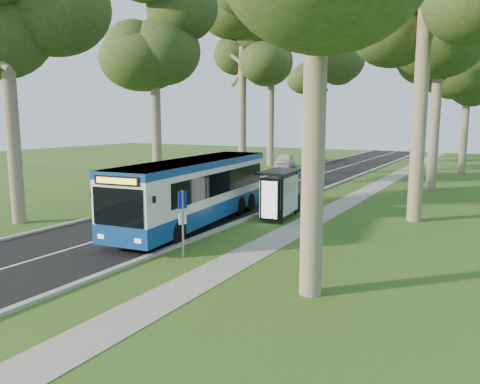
# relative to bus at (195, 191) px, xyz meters

# --- Properties ---
(ground) EXTENTS (120.00, 120.00, 0.00)m
(ground) POSITION_rel_bus_xyz_m (1.66, 0.01, -1.64)
(ground) COLOR #2F5B1C
(ground) RESTS_ON ground
(road) EXTENTS (7.00, 100.00, 0.02)m
(road) POSITION_rel_bus_xyz_m (-1.84, 10.01, -1.63)
(road) COLOR black
(road) RESTS_ON ground
(kerb_east) EXTENTS (0.25, 100.00, 0.12)m
(kerb_east) POSITION_rel_bus_xyz_m (1.66, 10.01, -1.58)
(kerb_east) COLOR #9E9B93
(kerb_east) RESTS_ON ground
(kerb_west) EXTENTS (0.25, 100.00, 0.12)m
(kerb_west) POSITION_rel_bus_xyz_m (-5.34, 10.01, -1.58)
(kerb_west) COLOR #9E9B93
(kerb_west) RESTS_ON ground
(centre_line) EXTENTS (0.12, 100.00, 0.00)m
(centre_line) POSITION_rel_bus_xyz_m (-1.84, 10.01, -1.61)
(centre_line) COLOR white
(centre_line) RESTS_ON road
(footpath) EXTENTS (1.50, 100.00, 0.02)m
(footpath) POSITION_rel_bus_xyz_m (4.66, 10.01, -1.63)
(footpath) COLOR gray
(footpath) RESTS_ON ground
(bus) EXTENTS (3.70, 12.12, 3.16)m
(bus) POSITION_rel_bus_xyz_m (0.00, 0.00, 0.00)
(bus) COLOR white
(bus) RESTS_ON ground
(bus_stop_sign) EXTENTS (0.17, 0.34, 2.53)m
(bus_stop_sign) POSITION_rel_bus_xyz_m (2.76, -4.84, -0.06)
(bus_stop_sign) COLOR gray
(bus_stop_sign) RESTS_ON ground
(bus_shelter) EXTENTS (1.85, 3.03, 2.48)m
(bus_shelter) POSITION_rel_bus_xyz_m (3.05, 2.88, 0.11)
(bus_shelter) COLOR black
(bus_shelter) RESTS_ON ground
(litter_bin) EXTENTS (0.56, 0.56, 0.97)m
(litter_bin) POSITION_rel_bus_xyz_m (3.04, 5.33, -1.14)
(litter_bin) COLOR black
(litter_bin) RESTS_ON ground
(car_white) EXTENTS (2.85, 4.77, 1.52)m
(car_white) POSITION_rel_bus_xyz_m (-6.96, 26.54, -0.88)
(car_white) COLOR silver
(car_white) RESTS_ON ground
(car_silver) EXTENTS (3.25, 5.14, 1.60)m
(car_silver) POSITION_rel_bus_xyz_m (-7.52, 35.45, -0.84)
(car_silver) COLOR #A7A9AF
(car_silver) RESTS_ON ground
(tree_west_a) EXTENTS (5.20, 5.20, 13.63)m
(tree_west_a) POSITION_rel_bus_xyz_m (-7.84, -3.99, 8.47)
(tree_west_a) COLOR #7A6B56
(tree_west_a) RESTS_ON ground
(tree_west_b) EXTENTS (5.20, 5.20, 15.69)m
(tree_west_b) POSITION_rel_bus_xyz_m (-8.84, 8.01, 9.98)
(tree_west_b) COLOR #7A6B56
(tree_west_b) RESTS_ON ground
(tree_west_c) EXTENTS (5.20, 5.20, 15.45)m
(tree_west_c) POSITION_rel_bus_xyz_m (-7.34, 18.01, 9.81)
(tree_west_c) COLOR #7A6B56
(tree_west_c) RESTS_ON ground
(tree_west_d) EXTENTS (5.20, 5.20, 19.05)m
(tree_west_d) POSITION_rel_bus_xyz_m (-9.34, 28.01, 12.43)
(tree_west_d) COLOR #7A6B56
(tree_west_d) RESTS_ON ground
(tree_west_e) EXTENTS (5.20, 5.20, 13.90)m
(tree_west_e) POSITION_rel_bus_xyz_m (-6.84, 38.01, 8.67)
(tree_west_e) COLOR #7A6B56
(tree_west_e) RESTS_ON ground
(tree_east_c) EXTENTS (5.20, 5.20, 16.23)m
(tree_east_c) POSITION_rel_bus_xyz_m (8.46, 18.01, 10.37)
(tree_east_c) COLOR #7A6B56
(tree_east_c) RESTS_ON ground
(tree_east_d) EXTENTS (5.20, 5.20, 14.25)m
(tree_east_d) POSITION_rel_bus_xyz_m (9.66, 30.01, 8.92)
(tree_east_d) COLOR #7A6B56
(tree_east_d) RESTS_ON ground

